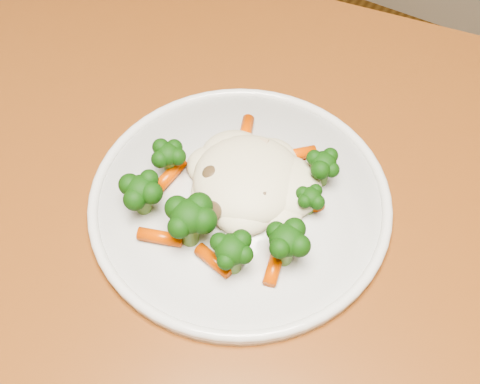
{
  "coord_description": "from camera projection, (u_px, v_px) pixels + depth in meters",
  "views": [
    {
      "loc": [
        -0.28,
        -0.13,
        1.22
      ],
      "look_at": [
        -0.44,
        0.15,
        0.77
      ],
      "focal_mm": 45.0,
      "sensor_mm": 36.0,
      "label": 1
    }
  ],
  "objects": [
    {
      "name": "plate",
      "position": [
        240.0,
        201.0,
        0.57
      ],
      "size": [
        0.28,
        0.28,
        0.01
      ],
      "primitive_type": "cylinder",
      "color": "silver",
      "rests_on": "dining_table"
    },
    {
      "name": "dining_table",
      "position": [
        326.0,
        352.0,
        0.59
      ],
      "size": [
        1.3,
        0.96,
        0.75
      ],
      "rotation": [
        0.0,
        0.0,
        0.14
      ],
      "color": "brown",
      "rests_on": "ground"
    },
    {
      "name": "meal",
      "position": [
        239.0,
        191.0,
        0.54
      ],
      "size": [
        0.18,
        0.18,
        0.05
      ],
      "color": "beige",
      "rests_on": "plate"
    }
  ]
}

